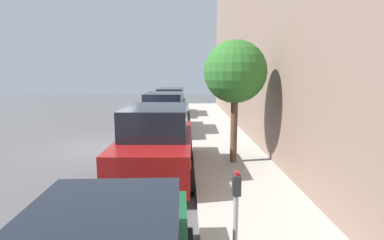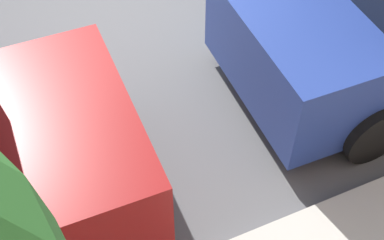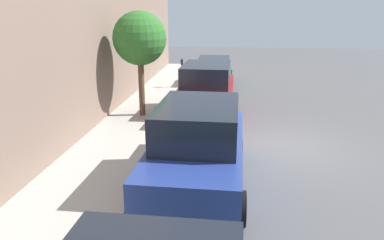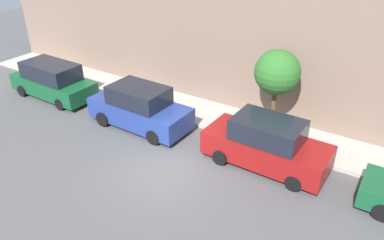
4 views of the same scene
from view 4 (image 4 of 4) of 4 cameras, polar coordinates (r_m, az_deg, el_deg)
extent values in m
plane|color=#515154|center=(14.69, -4.34, -7.48)|extent=(60.00, 60.00, 0.00)
cube|color=#B2ADA3|center=(18.06, 4.63, 0.24)|extent=(2.51, 32.00, 0.15)
cylinder|color=black|center=(13.73, 27.05, -12.40)|extent=(0.22, 0.66, 0.66)
cube|color=maroon|center=(14.81, 11.17, -4.40)|extent=(2.06, 4.84, 0.96)
cube|color=black|center=(14.35, 11.50, -1.45)|extent=(1.78, 2.64, 0.80)
cylinder|color=black|center=(14.80, 4.30, -5.70)|extent=(0.22, 0.62, 0.62)
cylinder|color=black|center=(16.21, 7.47, -2.54)|extent=(0.22, 0.62, 0.62)
cylinder|color=black|center=(13.94, 15.22, -9.24)|extent=(0.22, 0.62, 0.62)
cylinder|color=black|center=(15.44, 17.48, -5.53)|extent=(0.22, 0.62, 0.62)
cube|color=navy|center=(17.35, -7.92, 1.13)|extent=(2.07, 4.84, 0.96)
cube|color=black|center=(16.97, -8.12, 3.77)|extent=(1.79, 2.64, 0.80)
cylinder|color=black|center=(17.86, -13.42, 0.13)|extent=(0.22, 0.69, 0.69)
cylinder|color=black|center=(19.02, -9.52, 2.39)|extent=(0.22, 0.69, 0.69)
cylinder|color=black|center=(16.07, -5.86, -2.60)|extent=(0.22, 0.69, 0.69)
cylinder|color=black|center=(17.35, -2.10, 0.08)|extent=(0.22, 0.69, 0.69)
cube|color=#14512D|center=(21.48, -20.36, 4.94)|extent=(2.01, 4.94, 0.84)
cube|color=black|center=(21.18, -20.74, 7.02)|extent=(1.74, 3.14, 0.84)
cylinder|color=black|center=(22.33, -24.43, 4.06)|extent=(0.22, 0.61, 0.61)
cylinder|color=black|center=(23.24, -20.87, 5.71)|extent=(0.22, 0.61, 0.61)
cylinder|color=black|center=(20.00, -19.44, 2.29)|extent=(0.22, 0.61, 0.61)
cylinder|color=black|center=(21.01, -15.72, 4.16)|extent=(0.22, 0.61, 0.61)
cylinder|color=brown|center=(16.64, 12.25, 1.76)|extent=(0.21, 0.21, 2.29)
sphere|color=#2D6B28|center=(15.97, 12.87, 7.10)|extent=(1.91, 1.91, 1.91)
camera|label=1|loc=(14.53, 46.04, -4.07)|focal=28.00mm
camera|label=2|loc=(16.44, 11.03, 13.02)|focal=50.00mm
camera|label=3|loc=(21.58, -26.44, 13.26)|focal=35.00mm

